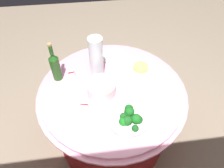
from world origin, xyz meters
TOP-DOWN VIEW (x-y plane):
  - ground_plane at (0.00, 0.00)m, footprint 6.00×6.00m
  - buffet_table at (0.00, 0.00)m, footprint 1.16×1.16m
  - broccoli_bowl at (-0.07, 0.31)m, footprint 0.28×0.28m
  - plate_stack at (0.08, 0.04)m, footprint 0.21×0.21m
  - wine_bottle at (0.41, -0.17)m, footprint 0.07×0.07m
  - decorative_fruit_vase at (0.10, -0.18)m, footprint 0.11×0.11m
  - serving_tongs at (-0.26, 0.09)m, footprint 0.17×0.05m
  - food_plate_noodles at (-0.26, -0.18)m, footprint 0.22×0.22m
  - food_plate_rice at (-0.07, -0.37)m, footprint 0.22×0.22m
  - label_placard_front at (0.31, -0.17)m, footprint 0.05×0.02m
  - label_placard_mid at (0.22, 0.16)m, footprint 0.05×0.02m

SIDE VIEW (x-z plane):
  - ground_plane at x=0.00m, z-range 0.00..0.00m
  - buffet_table at x=0.00m, z-range 0.01..0.75m
  - serving_tongs at x=-0.26m, z-range 0.74..0.75m
  - food_plate_noodles at x=-0.26m, z-range 0.73..0.77m
  - food_plate_rice at x=-0.07m, z-range 0.74..0.77m
  - label_placard_front at x=0.31m, z-range 0.74..0.80m
  - label_placard_mid at x=0.22m, z-range 0.74..0.80m
  - broccoli_bowl at x=-0.07m, z-range 0.73..0.84m
  - plate_stack at x=0.08m, z-range 0.74..0.85m
  - wine_bottle at x=0.41m, z-range 0.70..1.04m
  - decorative_fruit_vase at x=0.10m, z-range 0.72..1.06m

